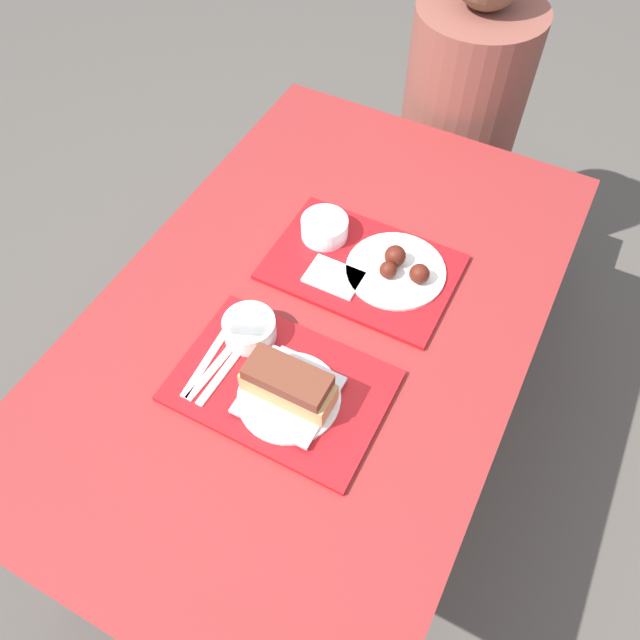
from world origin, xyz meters
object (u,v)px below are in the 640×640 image
bowl_coleslaw_near (249,328)px  person_seated_across (466,88)px  brisket_sandwich_plate (288,388)px  tray_far (362,267)px  tray_near (281,386)px  wings_plate_far (398,268)px  bowl_coleslaw_far (325,227)px

bowl_coleslaw_near → person_seated_across: bearing=84.6°
brisket_sandwich_plate → person_seated_across: person_seated_across is taller
tray_far → bowl_coleslaw_near: (-0.13, -0.28, 0.03)m
person_seated_across → tray_near: bearing=-89.2°
wings_plate_far → bowl_coleslaw_near: bearing=-124.3°
tray_near → bowl_coleslaw_far: (-0.11, 0.40, 0.03)m
tray_near → bowl_coleslaw_near: (-0.12, 0.07, 0.03)m
tray_far → brisket_sandwich_plate: bearing=-87.2°
brisket_sandwich_plate → bowl_coleslaw_far: size_ratio=1.85×
bowl_coleslaw_near → bowl_coleslaw_far: bearing=88.9°
tray_far → person_seated_across: person_seated_across is taller
bowl_coleslaw_near → brisket_sandwich_plate: size_ratio=0.54×
tray_near → person_seated_across: size_ratio=0.57×
tray_near → brisket_sandwich_plate: size_ratio=2.05×
bowl_coleslaw_near → bowl_coleslaw_far: size_ratio=1.00×
tray_near → person_seated_across: person_seated_across is taller
tray_near → person_seated_across: (-0.02, 1.14, -0.01)m
bowl_coleslaw_near → brisket_sandwich_plate: (0.15, -0.09, 0.01)m
tray_near → tray_far: same height
brisket_sandwich_plate → bowl_coleslaw_far: brisket_sandwich_plate is taller
bowl_coleslaw_far → wings_plate_far: bearing=-7.3°
wings_plate_far → tray_near: bearing=-103.5°
bowl_coleslaw_far → brisket_sandwich_plate: bearing=-71.7°
bowl_coleslaw_near → brisket_sandwich_plate: bearing=-32.5°
wings_plate_far → bowl_coleslaw_far: bearing=172.7°
person_seated_across → wings_plate_far: bearing=-82.1°
brisket_sandwich_plate → bowl_coleslaw_far: 0.44m
tray_far → bowl_coleslaw_near: size_ratio=3.81×
tray_far → person_seated_across: size_ratio=0.57×
bowl_coleslaw_far → wings_plate_far: wings_plate_far is taller
tray_far → brisket_sandwich_plate: 0.38m
person_seated_across → brisket_sandwich_plate: bearing=-87.8°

